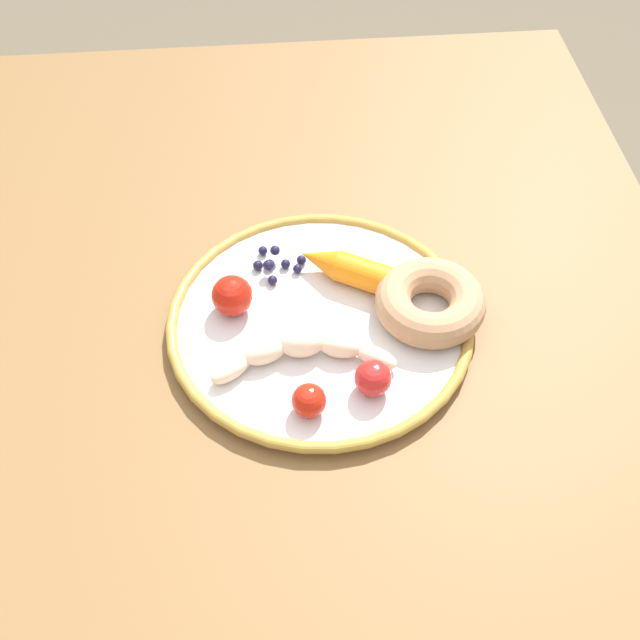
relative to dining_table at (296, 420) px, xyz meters
The scene contains 10 objects.
ground_plane 0.68m from the dining_table, ahead, with size 6.00×6.00×0.00m, color brown.
dining_table is the anchor object (origin of this frame).
plate 0.11m from the dining_table, 29.11° to the right, with size 0.32×0.32×0.02m.
banana 0.11m from the dining_table, 52.55° to the right, with size 0.06×0.19×0.03m.
carrot_orange 0.17m from the dining_table, 30.26° to the right, with size 0.08×0.11×0.03m.
donut 0.19m from the dining_table, 69.69° to the right, with size 0.11×0.11×0.04m, color tan.
blueberry_pile 0.17m from the dining_table, ahead, with size 0.06×0.06×0.02m.
tomato_near 0.15m from the dining_table, 36.65° to the left, with size 0.04×0.04×0.04m, color red.
tomato_mid 0.13m from the dining_table, 169.04° to the right, with size 0.03×0.03×0.03m, color red.
tomato_far 0.14m from the dining_table, 116.39° to the right, with size 0.04×0.04×0.04m, color red.
Camera 1 is at (-0.48, 0.02, 1.41)m, focal length 45.01 mm.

